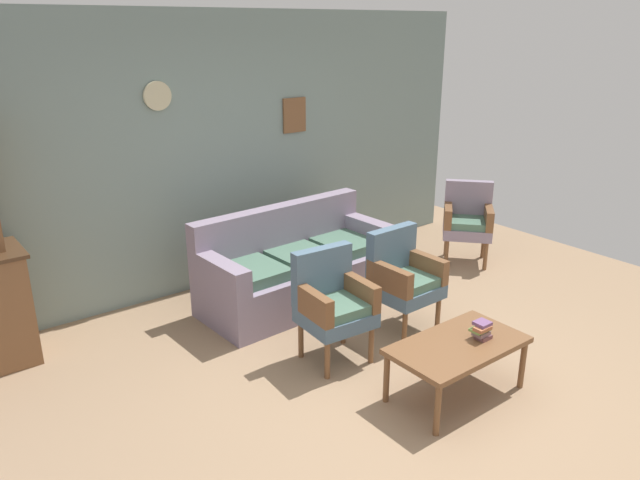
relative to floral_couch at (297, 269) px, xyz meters
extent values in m
plane|color=#997A5B|center=(-0.30, -1.74, -0.33)|extent=(7.68, 7.68, 0.00)
cube|color=gray|center=(-0.30, 0.89, 1.02)|extent=(6.40, 0.06, 2.70)
cube|color=brown|center=(0.60, 0.85, 1.32)|extent=(0.28, 0.02, 0.36)
cylinder|color=beige|center=(-0.90, 0.84, 1.62)|extent=(0.26, 0.03, 0.26)
cube|color=gray|center=(0.00, -0.05, -0.12)|extent=(1.96, 0.89, 0.42)
cube|color=gray|center=(-0.01, 0.27, 0.33)|extent=(1.93, 0.25, 0.48)
cube|color=gray|center=(0.89, -0.01, 0.21)|extent=(0.20, 0.81, 0.24)
cube|color=gray|center=(-0.88, -0.09, 0.21)|extent=(0.20, 0.81, 0.24)
cube|color=#4C705B|center=(0.57, -0.06, 0.14)|extent=(0.53, 0.58, 0.10)
cube|color=#4C705B|center=(0.00, -0.09, 0.14)|extent=(0.53, 0.58, 0.10)
cube|color=#4C705B|center=(-0.56, -0.11, 0.14)|extent=(0.53, 0.58, 0.10)
cube|color=slate|center=(-0.41, -1.11, 0.05)|extent=(0.55, 0.52, 0.12)
cube|color=#4C705B|center=(-0.41, -1.13, 0.14)|extent=(0.47, 0.44, 0.10)
cube|color=slate|center=(-0.40, -0.91, 0.34)|extent=(0.53, 0.14, 0.46)
cube|color=brown|center=(-0.19, -1.13, 0.22)|extent=(0.11, 0.48, 0.22)
cube|color=brown|center=(-0.63, -1.10, 0.22)|extent=(0.11, 0.48, 0.22)
cylinder|color=brown|center=(-0.22, -1.32, -0.17)|extent=(0.04, 0.04, 0.32)
cylinder|color=brown|center=(-0.63, -1.29, -0.17)|extent=(0.04, 0.04, 0.32)
cylinder|color=brown|center=(-0.19, -0.94, -0.17)|extent=(0.04, 0.04, 0.32)
cylinder|color=brown|center=(-0.61, -0.91, -0.17)|extent=(0.04, 0.04, 0.32)
cube|color=slate|center=(0.39, -1.09, 0.05)|extent=(0.53, 0.49, 0.12)
cube|color=#4C705B|center=(0.39, -1.11, 0.14)|extent=(0.45, 0.42, 0.10)
cube|color=slate|center=(0.39, -0.89, 0.34)|extent=(0.52, 0.11, 0.46)
cube|color=brown|center=(0.61, -1.08, 0.22)|extent=(0.09, 0.48, 0.22)
cube|color=brown|center=(0.17, -1.10, 0.22)|extent=(0.09, 0.48, 0.22)
cylinder|color=brown|center=(0.61, -1.27, -0.17)|extent=(0.04, 0.04, 0.32)
cylinder|color=brown|center=(0.19, -1.28, -0.17)|extent=(0.04, 0.04, 0.32)
cylinder|color=brown|center=(0.60, -0.89, -0.17)|extent=(0.04, 0.04, 0.32)
cylinder|color=brown|center=(0.18, -0.91, -0.17)|extent=(0.04, 0.04, 0.32)
cube|color=gray|center=(2.09, -0.35, 0.05)|extent=(0.70, 0.71, 0.12)
cube|color=#4C705B|center=(2.08, -0.36, 0.14)|extent=(0.60, 0.60, 0.10)
cube|color=gray|center=(2.24, -0.21, 0.34)|extent=(0.42, 0.45, 0.46)
cube|color=brown|center=(2.24, -0.51, 0.22)|extent=(0.41, 0.38, 0.22)
cube|color=brown|center=(1.94, -0.18, 0.22)|extent=(0.41, 0.38, 0.22)
cylinder|color=brown|center=(2.09, -0.63, -0.17)|extent=(0.04, 0.04, 0.32)
cylinder|color=brown|center=(1.81, -0.32, -0.17)|extent=(0.04, 0.04, 0.32)
cylinder|color=brown|center=(2.37, -0.38, -0.17)|extent=(0.04, 0.04, 0.32)
cylinder|color=brown|center=(2.09, -0.06, -0.17)|extent=(0.04, 0.04, 0.32)
cube|color=brown|center=(-0.03, -2.02, 0.07)|extent=(1.00, 0.56, 0.04)
cylinder|color=brown|center=(-0.49, -1.78, -0.14)|extent=(0.04, 0.04, 0.38)
cylinder|color=brown|center=(0.43, -1.78, -0.14)|extent=(0.04, 0.04, 0.38)
cylinder|color=brown|center=(-0.49, -2.26, -0.14)|extent=(0.04, 0.04, 0.38)
cylinder|color=brown|center=(0.43, -2.26, -0.14)|extent=(0.04, 0.04, 0.38)
cube|color=brown|center=(0.16, -2.09, 0.11)|extent=(0.10, 0.08, 0.03)
cube|color=gray|center=(0.15, -2.07, 0.14)|extent=(0.11, 0.08, 0.03)
cube|color=#789D4C|center=(0.15, -2.06, 0.16)|extent=(0.15, 0.10, 0.02)
cube|color=#AF6540|center=(0.14, -2.09, 0.19)|extent=(0.13, 0.08, 0.03)
cube|color=#714B76|center=(0.16, -2.07, 0.21)|extent=(0.11, 0.10, 0.02)
camera|label=1|loc=(-3.13, -4.44, 2.23)|focal=34.14mm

